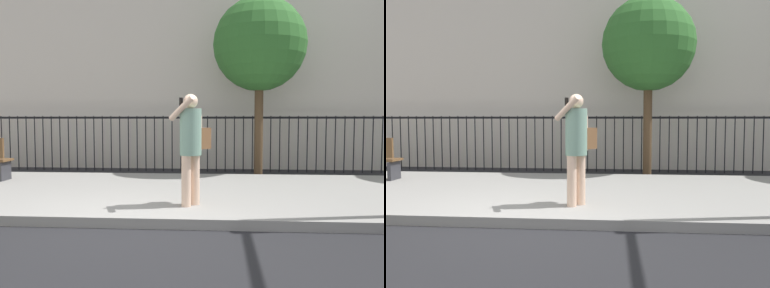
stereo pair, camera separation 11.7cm
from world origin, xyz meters
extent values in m
plane|color=black|center=(0.00, 0.00, 0.00)|extent=(60.00, 60.00, 0.00)
cube|color=gray|center=(0.00, 2.20, 0.07)|extent=(28.00, 4.40, 0.15)
cube|color=beige|center=(0.00, 8.50, 5.28)|extent=(28.00, 4.00, 10.57)
cube|color=black|center=(0.00, 5.90, 1.55)|extent=(12.00, 0.04, 0.06)
cylinder|color=black|center=(-5.23, 5.90, 0.80)|extent=(0.03, 0.03, 1.60)
cylinder|color=black|center=(-4.98, 5.90, 0.80)|extent=(0.03, 0.03, 1.60)
cylinder|color=black|center=(-4.72, 5.90, 0.80)|extent=(0.03, 0.03, 1.60)
cylinder|color=black|center=(-4.47, 5.90, 0.80)|extent=(0.03, 0.03, 1.60)
cylinder|color=black|center=(-4.21, 5.90, 0.80)|extent=(0.03, 0.03, 1.60)
cylinder|color=black|center=(-3.96, 5.90, 0.80)|extent=(0.03, 0.03, 1.60)
cylinder|color=black|center=(-3.70, 5.90, 0.80)|extent=(0.03, 0.03, 1.60)
cylinder|color=black|center=(-3.45, 5.90, 0.80)|extent=(0.03, 0.03, 1.60)
cylinder|color=black|center=(-3.19, 5.90, 0.80)|extent=(0.03, 0.03, 1.60)
cylinder|color=black|center=(-2.94, 5.90, 0.80)|extent=(0.03, 0.03, 1.60)
cylinder|color=black|center=(-2.68, 5.90, 0.80)|extent=(0.03, 0.03, 1.60)
cylinder|color=black|center=(-2.43, 5.90, 0.80)|extent=(0.03, 0.03, 1.60)
cylinder|color=black|center=(-2.17, 5.90, 0.80)|extent=(0.03, 0.03, 1.60)
cylinder|color=black|center=(-1.91, 5.90, 0.80)|extent=(0.03, 0.03, 1.60)
cylinder|color=black|center=(-1.66, 5.90, 0.80)|extent=(0.03, 0.03, 1.60)
cylinder|color=black|center=(-1.40, 5.90, 0.80)|extent=(0.03, 0.03, 1.60)
cylinder|color=black|center=(-1.15, 5.90, 0.80)|extent=(0.03, 0.03, 1.60)
cylinder|color=black|center=(-0.89, 5.90, 0.80)|extent=(0.03, 0.03, 1.60)
cylinder|color=black|center=(-0.64, 5.90, 0.80)|extent=(0.03, 0.03, 1.60)
cylinder|color=black|center=(-0.38, 5.90, 0.80)|extent=(0.03, 0.03, 1.60)
cylinder|color=black|center=(-0.13, 5.90, 0.80)|extent=(0.03, 0.03, 1.60)
cylinder|color=black|center=(0.13, 5.90, 0.80)|extent=(0.03, 0.03, 1.60)
cylinder|color=black|center=(0.38, 5.90, 0.80)|extent=(0.03, 0.03, 1.60)
cylinder|color=black|center=(0.64, 5.90, 0.80)|extent=(0.03, 0.03, 1.60)
cylinder|color=black|center=(0.89, 5.90, 0.80)|extent=(0.03, 0.03, 1.60)
cylinder|color=black|center=(1.15, 5.90, 0.80)|extent=(0.03, 0.03, 1.60)
cylinder|color=black|center=(1.40, 5.90, 0.80)|extent=(0.03, 0.03, 1.60)
cylinder|color=black|center=(1.66, 5.90, 0.80)|extent=(0.03, 0.03, 1.60)
cylinder|color=black|center=(1.91, 5.90, 0.80)|extent=(0.03, 0.03, 1.60)
cylinder|color=black|center=(2.17, 5.90, 0.80)|extent=(0.03, 0.03, 1.60)
cylinder|color=black|center=(2.43, 5.90, 0.80)|extent=(0.03, 0.03, 1.60)
cylinder|color=black|center=(2.68, 5.90, 0.80)|extent=(0.03, 0.03, 1.60)
cylinder|color=black|center=(2.94, 5.90, 0.80)|extent=(0.03, 0.03, 1.60)
cylinder|color=black|center=(3.19, 5.90, 0.80)|extent=(0.03, 0.03, 1.60)
cylinder|color=black|center=(3.45, 5.90, 0.80)|extent=(0.03, 0.03, 1.60)
cylinder|color=black|center=(3.70, 5.90, 0.80)|extent=(0.03, 0.03, 1.60)
cylinder|color=black|center=(3.96, 5.90, 0.80)|extent=(0.03, 0.03, 1.60)
cylinder|color=black|center=(4.21, 5.90, 0.80)|extent=(0.03, 0.03, 1.60)
cylinder|color=black|center=(4.47, 5.90, 0.80)|extent=(0.03, 0.03, 1.60)
cylinder|color=black|center=(4.72, 5.90, 0.80)|extent=(0.03, 0.03, 1.60)
cylinder|color=black|center=(4.98, 5.90, 0.80)|extent=(0.03, 0.03, 1.60)
cylinder|color=black|center=(5.23, 5.90, 0.80)|extent=(0.03, 0.03, 1.60)
cylinder|color=black|center=(5.49, 5.90, 0.80)|extent=(0.03, 0.03, 1.60)
cylinder|color=black|center=(5.74, 5.90, 0.80)|extent=(0.03, 0.03, 1.60)
cylinder|color=beige|center=(0.72, 0.78, 0.55)|extent=(0.15, 0.15, 0.80)
cylinder|color=beige|center=(0.85, 0.93, 0.55)|extent=(0.15, 0.15, 0.80)
cylinder|color=gray|center=(0.79, 0.86, 1.31)|extent=(0.48, 0.48, 0.73)
sphere|color=beige|center=(0.79, 0.86, 1.79)|extent=(0.23, 0.23, 0.23)
cylinder|color=beige|center=(0.66, 0.70, 1.68)|extent=(0.45, 0.39, 0.39)
cylinder|color=beige|center=(0.91, 1.01, 1.29)|extent=(0.09, 0.09, 0.55)
cube|color=black|center=(0.64, 0.78, 1.77)|extent=(0.05, 0.06, 0.15)
cube|color=brown|center=(0.95, 1.06, 1.20)|extent=(0.30, 0.32, 0.34)
cube|color=#333338|center=(-3.53, 3.07, 0.35)|extent=(0.08, 0.41, 0.40)
cylinder|color=#4C3823|center=(2.26, 5.07, 1.39)|extent=(0.23, 0.23, 2.78)
sphere|color=#2D6628|center=(2.26, 5.07, 3.44)|extent=(2.40, 2.40, 2.40)
camera|label=1|loc=(1.24, -5.16, 1.52)|focal=36.24mm
camera|label=2|loc=(1.35, -5.16, 1.52)|focal=36.24mm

